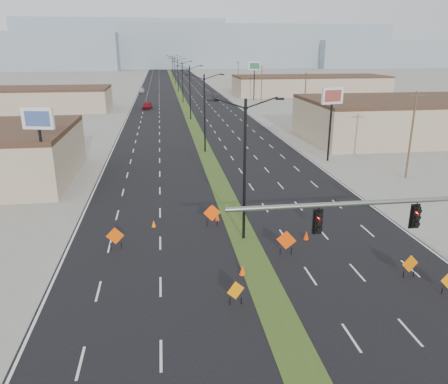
{
  "coord_description": "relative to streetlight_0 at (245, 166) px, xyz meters",
  "views": [
    {
      "loc": [
        -5.48,
        -16.52,
        13.16
      ],
      "look_at": [
        -1.26,
        13.26,
        3.2
      ],
      "focal_mm": 35.0,
      "sensor_mm": 36.0,
      "label": 1
    }
  ],
  "objects": [
    {
      "name": "building_sw_far",
      "position": [
        -32.0,
        73.0,
        -3.17
      ],
      "size": [
        30.0,
        14.0,
        4.5
      ],
      "primitive_type": "cube",
      "color": "tan",
      "rests_on": "ground"
    },
    {
      "name": "cone_3",
      "position": [
        -6.48,
        3.08,
        -5.14
      ],
      "size": [
        0.41,
        0.41,
        0.56
      ],
      "primitive_type": "cone",
      "rotation": [
        0.0,
        0.0,
        -0.27
      ],
      "color": "#FF6905",
      "rests_on": "ground"
    },
    {
      "name": "cone_2",
      "position": [
        4.44,
        -0.82,
        -5.09
      ],
      "size": [
        0.39,
        0.39,
        0.66
      ],
      "primitive_type": "cone",
      "rotation": [
        0.0,
        0.0,
        -0.0
      ],
      "color": "red",
      "rests_on": "ground"
    },
    {
      "name": "car_left",
      "position": [
        -8.66,
        72.85,
        -4.64
      ],
      "size": [
        2.44,
        4.77,
        1.56
      ],
      "primitive_type": "imported",
      "rotation": [
        0.0,
        0.0,
        -0.14
      ],
      "color": "maroon",
      "rests_on": "ground"
    },
    {
      "name": "mesa_center",
      "position": [
        40.0,
        288.0,
        8.58
      ],
      "size": [
        220.0,
        50.0,
        28.0
      ],
      "primitive_type": "cube",
      "color": "#889AA8",
      "rests_on": "ground"
    },
    {
      "name": "car_mid",
      "position": [
        8.54,
        87.27,
        -4.65
      ],
      "size": [
        1.98,
        4.78,
        1.54
      ],
      "primitive_type": "imported",
      "rotation": [
        0.0,
        0.0,
        -0.08
      ],
      "color": "black",
      "rests_on": "ground"
    },
    {
      "name": "streetlight_2",
      "position": [
        0.0,
        56.0,
        0.0
      ],
      "size": [
        5.15,
        0.24,
        10.02
      ],
      "color": "black",
      "rests_on": "ground"
    },
    {
      "name": "pole_sign_east_far",
      "position": [
        18.8,
        86.38,
        2.57
      ],
      "size": [
        3.07,
        1.56,
        9.77
      ],
      "rotation": [
        0.0,
        0.0,
        -0.4
      ],
      "color": "black",
      "rests_on": "ground"
    },
    {
      "name": "streetlight_3",
      "position": [
        0.0,
        84.0,
        0.0
      ],
      "size": [
        5.15,
        0.24,
        10.02
      ],
      "color": "black",
      "rests_on": "ground"
    },
    {
      "name": "cone_1",
      "position": [
        -1.04,
        -5.26,
        -5.08
      ],
      "size": [
        0.46,
        0.46,
        0.67
      ],
      "primitive_type": "cone",
      "rotation": [
        0.0,
        0.0,
        0.16
      ],
      "color": "#FF4B05",
      "rests_on": "ground"
    },
    {
      "name": "construction_sign_5",
      "position": [
        8.79,
        -7.0,
        -4.55
      ],
      "size": [
        1.11,
        0.24,
        1.49
      ],
      "rotation": [
        0.0,
        0.0,
        0.18
      ],
      "color": "#D56704",
      "rests_on": "ground"
    },
    {
      "name": "utility_pole_3",
      "position": [
        20.0,
        118.0,
        -0.74
      ],
      "size": [
        1.6,
        0.2,
        9.0
      ],
      "color": "#4C3823",
      "rests_on": "ground"
    },
    {
      "name": "cone_0",
      "position": [
        -1.45,
        3.69,
        -5.13
      ],
      "size": [
        0.35,
        0.35,
        0.58
      ],
      "primitive_type": "cone",
      "rotation": [
        0.0,
        0.0,
        -0.01
      ],
      "color": "#ED4705",
      "rests_on": "ground"
    },
    {
      "name": "mesa_east",
      "position": [
        180.0,
        278.0,
        3.58
      ],
      "size": [
        160.0,
        50.0,
        18.0
      ],
      "primitive_type": "cube",
      "color": "#889AA8",
      "rests_on": "ground"
    },
    {
      "name": "pole_sign_east_near",
      "position": [
        14.39,
        21.12,
        1.71
      ],
      "size": [
        2.85,
        1.14,
        8.79
      ],
      "rotation": [
        0.0,
        0.0,
        0.29
      ],
      "color": "black",
      "rests_on": "ground"
    },
    {
      "name": "median_strip",
      "position": [
        0.0,
        88.0,
        -5.42
      ],
      "size": [
        2.0,
        400.0,
        0.04
      ],
      "primitive_type": "cube",
      "color": "#294B1A",
      "rests_on": "ground"
    },
    {
      "name": "construction_sign_2",
      "position": [
        -2.0,
        2.56,
        -4.35
      ],
      "size": [
        1.36,
        0.09,
        1.81
      ],
      "rotation": [
        0.0,
        0.0,
        0.04
      ],
      "color": "#FC4705",
      "rests_on": "ground"
    },
    {
      "name": "streetlight_4",
      "position": [
        0.0,
        112.0,
        0.0
      ],
      "size": [
        5.15,
        0.24,
        10.02
      ],
      "color": "black",
      "rests_on": "ground"
    },
    {
      "name": "utility_pole_2",
      "position": [
        20.0,
        83.0,
        -0.74
      ],
      "size": [
        1.6,
        0.2,
        9.0
      ],
      "color": "#4C3823",
      "rests_on": "ground"
    },
    {
      "name": "construction_sign_3",
      "position": [
        2.29,
        -3.03,
        -4.39
      ],
      "size": [
        1.23,
        0.52,
        1.74
      ],
      "rotation": [
        0.0,
        0.0,
        -0.38
      ],
      "color": "#FA4505",
      "rests_on": "ground"
    },
    {
      "name": "utility_pole_1",
      "position": [
        20.0,
        48.0,
        -0.74
      ],
      "size": [
        1.6,
        0.2,
        9.0
      ],
      "color": "#4C3823",
      "rests_on": "ground"
    },
    {
      "name": "building_se_near",
      "position": [
        34.0,
        33.0,
        -2.67
      ],
      "size": [
        36.0,
        18.0,
        5.5
      ],
      "primitive_type": "cube",
      "color": "tan",
      "rests_on": "ground"
    },
    {
      "name": "streetlight_5",
      "position": [
        0.0,
        140.0,
        0.0
      ],
      "size": [
        5.15,
        0.24,
        10.02
      ],
      "color": "black",
      "rests_on": "ground"
    },
    {
      "name": "streetlight_0",
      "position": [
        0.0,
        0.0,
        0.0
      ],
      "size": [
        5.15,
        0.24,
        10.02
      ],
      "color": "black",
      "rests_on": "ground"
    },
    {
      "name": "construction_sign_1",
      "position": [
        -2.0,
        -8.42,
        -4.59
      ],
      "size": [
        1.0,
        0.44,
        1.42
      ],
      "rotation": [
        0.0,
        0.0,
        0.39
      ],
      "color": "orange",
      "rests_on": "ground"
    },
    {
      "name": "streetlight_1",
      "position": [
        0.0,
        28.0,
        0.0
      ],
      "size": [
        5.15,
        0.24,
        10.02
      ],
      "color": "black",
      "rests_on": "ground"
    },
    {
      "name": "streetlight_6",
      "position": [
        0.0,
        168.0,
        0.0
      ],
      "size": [
        5.15,
        0.24,
        10.02
      ],
      "color": "black",
      "rests_on": "ground"
    },
    {
      "name": "road_surface",
      "position": [
        0.0,
        88.0,
        -5.42
      ],
      "size": [
        25.0,
        400.0,
        0.02
      ],
      "primitive_type": "cube",
      "color": "black",
      "rests_on": "ground"
    },
    {
      "name": "building_se_far",
      "position": [
        38.0,
        98.0,
        -2.92
      ],
      "size": [
        44.0,
        16.0,
        5.0
      ],
      "primitive_type": "cube",
      "color": "tan",
      "rests_on": "ground"
    },
    {
      "name": "ground",
      "position": [
        0.0,
        -12.0,
        -5.42
      ],
      "size": [
        600.0,
        600.0,
        0.0
      ],
      "primitive_type": "plane",
      "color": "gray",
      "rests_on": "ground"
    },
    {
      "name": "car_far",
      "position": [
        -11.4,
        111.56,
        -4.77
      ],
      "size": [
        1.88,
        4.52,
        1.31
      ],
      "primitive_type": "imported",
      "rotation": [
        0.0,
        0.0,
        0.01
      ],
      "color": "#A8ACB2",
      "rests_on": "ground"
    },
    {
      "name": "pole_sign_west",
      "position": [
        -15.9,
        10.3,
        1.36
      ],
      "size": [
        2.74,
        0.98,
        8.39
      ],
      "rotation": [
        0.0,
        0.0,
        -0.24
      ],
      "color": "black",
      "rests_on": "ground"
    },
    {
      "name": "mesa_backdrop",
      "position": [
        -30.0,
        308.0,
        10.58
      ],
      "size": [
        140.0,
        50.0,
        32.0
      ],
      "primitive_type": "cube",
      "color": "#889AA8",
      "rests_on": "ground"
    },
    {
      "name": "utility_pole_0",
      "position": [
        20.0,
        13.0,
        -0.74
      ],
      "size": [
        1.6,
        0.2,
        9.0
      ],
      "color": "#4C3823",
      "rests_on": "ground"
    },
    {
      "name": "construction_sign_0",
      "position": [
        -8.99,
        -0.57,
        -4.46
      ],
      "size": [
        1.23,
        0.06,
        1.63
      ],
      "rotation": [
        0.0,
        0.0,
        0.02
      ],
      "color": "#E94D04",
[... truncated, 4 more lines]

